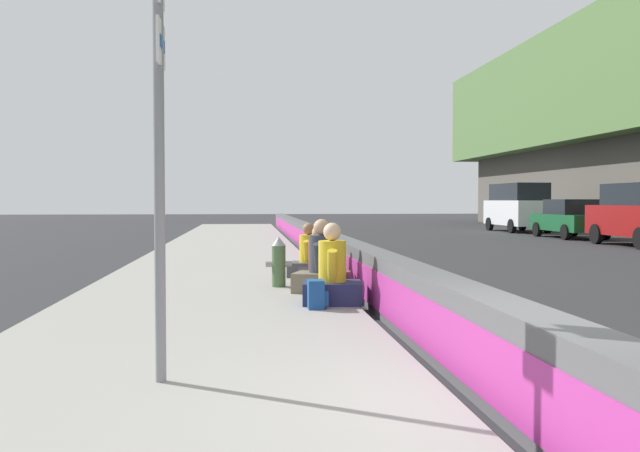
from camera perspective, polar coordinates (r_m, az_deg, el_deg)
The scene contains 12 objects.
ground_plane at distance 5.42m, azimuth 17.11°, elevation -15.71°, with size 160.00×160.00×0.00m, color #2B2B2D.
sidewalk_strip at distance 5.03m, azimuth -13.17°, elevation -16.26°, with size 80.00×4.40×0.14m, color gray.
jersey_barrier at distance 5.31m, azimuth 17.12°, elevation -11.35°, with size 76.00×0.45×0.85m.
route_sign_post at distance 5.87m, azimuth -13.15°, elevation 7.53°, with size 0.44×0.09×3.60m.
fire_hydrant at distance 12.11m, azimuth -3.44°, elevation -2.92°, with size 0.26×0.46×0.88m.
seated_person_foreground at distance 10.14m, azimuth 1.02°, elevation -4.34°, with size 0.82×0.93×1.19m.
seated_person_middle at distance 11.42m, azimuth 0.14°, elevation -3.58°, with size 0.98×1.06×1.21m.
seated_person_rear at distance 12.37m, azimuth -0.13°, elevation -3.36°, with size 0.70×0.81×1.06m.
seated_person_far at distance 13.68m, azimuth -0.94°, elevation -2.82°, with size 0.83×0.91×1.07m.
backpack at distance 9.68m, azimuth -0.29°, elevation -5.70°, with size 0.32×0.28×0.40m.
parked_car_midline at distance 32.23m, azimuth 20.01°, elevation 0.59°, with size 4.51×1.97×1.71m.
parked_car_far at distance 38.03m, azimuth 16.06°, elevation 1.58°, with size 5.11×2.13×2.56m.
Camera 1 is at (-4.74, 2.05, 1.65)m, focal length 38.64 mm.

